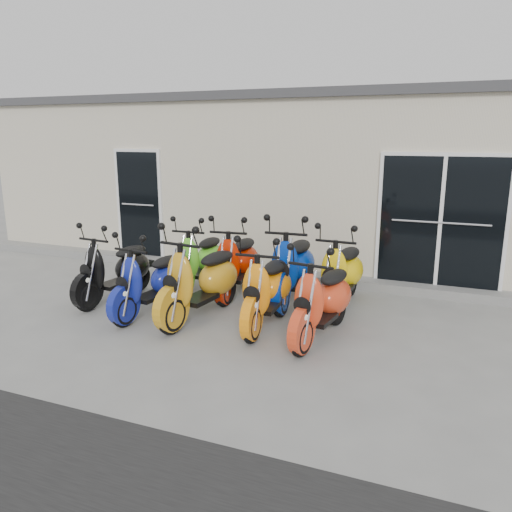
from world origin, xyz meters
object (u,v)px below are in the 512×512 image
Objects in this scene: scooter_front_orange_a at (201,270)px; scooter_front_red at (323,290)px; scooter_front_orange_b at (267,279)px; scooter_back_blue at (293,257)px; scooter_back_red at (237,254)px; scooter_front_black at (115,260)px; scooter_back_yellow at (342,264)px; scooter_back_green at (200,251)px; scooter_front_blue at (151,272)px.

scooter_front_red is (1.79, -0.08, -0.06)m from scooter_front_orange_a.
scooter_front_orange_b is 1.09m from scooter_back_blue.
scooter_front_red is at bearing -60.92° from scooter_back_blue.
scooter_front_orange_a reaches higher than scooter_back_red.
scooter_front_black is 0.97× the size of scooter_front_orange_b.
scooter_back_yellow is at bearing -5.52° from scooter_back_red.
scooter_back_green is at bearing 126.03° from scooter_front_orange_a.
scooter_front_orange_a is 1.05× the size of scooter_back_red.
scooter_front_orange_a is at bearing -174.63° from scooter_front_red.
scooter_front_blue is 0.98× the size of scooter_back_green.
scooter_front_orange_b is (1.73, 0.18, 0.03)m from scooter_front_blue.
scooter_back_red is (1.67, 1.00, 0.04)m from scooter_front_black.
scooter_front_black is 0.99× the size of scooter_back_green.
scooter_front_red is at bearing -85.68° from scooter_back_yellow.
scooter_back_blue is 0.76m from scooter_back_yellow.
scooter_front_black is 1.67m from scooter_front_orange_a.
scooter_front_red reaches higher than scooter_front_blue.
scooter_front_orange_a reaches higher than scooter_front_orange_b.
scooter_front_orange_a is at bearing -1.72° from scooter_front_black.
scooter_back_yellow reaches higher than scooter_front_blue.
scooter_front_black is 1.42m from scooter_back_green.
scooter_front_blue is 2.55m from scooter_front_red.
scooter_front_orange_a is 1.53m from scooter_back_blue.
scooter_front_orange_b is at bearing 2.98° from scooter_front_black.
scooter_back_blue is at bearing 57.07° from scooter_front_orange_a.
scooter_front_orange_b is at bearing -37.57° from scooter_back_green.
scooter_front_blue is at bearing -147.55° from scooter_back_blue.
scooter_back_green is at bearing 141.43° from scooter_front_orange_b.
scooter_back_red is (0.78, 1.33, 0.05)m from scooter_front_blue.
scooter_front_blue is 0.94× the size of scooter_back_yellow.
scooter_front_orange_b is 0.92× the size of scooter_back_blue.
scooter_front_orange_a is 1.06× the size of scooter_back_yellow.
scooter_front_orange_b is at bearing -121.31° from scooter_back_yellow.
scooter_front_red is 1.01× the size of scooter_back_green.
scooter_back_yellow is (0.78, 1.15, 0.01)m from scooter_front_orange_b.
scooter_front_orange_a is (0.76, 0.10, 0.08)m from scooter_front_blue.
scooter_back_red reaches higher than scooter_front_orange_b.
scooter_back_green is (-2.48, 1.35, -0.00)m from scooter_front_red.
scooter_front_red is 2.82m from scooter_back_green.
scooter_back_green is 2.44m from scooter_back_yellow.
scooter_front_orange_a reaches higher than scooter_front_black.
scooter_back_blue reaches higher than scooter_back_yellow.
scooter_front_orange_a reaches higher than scooter_back_green.
scooter_front_black is 0.95m from scooter_front_blue.
scooter_front_blue is at bearing -126.31° from scooter_back_red.
scooter_back_yellow is at bearing 1.83° from scooter_back_blue.
scooter_back_red is at bearing -5.56° from scooter_back_green.
scooter_front_orange_b is at bearing -94.64° from scooter_back_blue.
scooter_back_red is 0.94× the size of scooter_back_blue.
scooter_front_red is at bearing 1.06° from scooter_front_black.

